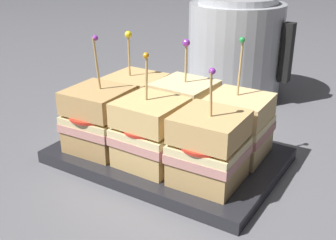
% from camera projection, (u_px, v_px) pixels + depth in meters
% --- Properties ---
extents(ground_plane, '(6.00, 6.00, 0.00)m').
position_uv_depth(ground_plane, '(168.00, 161.00, 0.64)').
color(ground_plane, slate).
extents(serving_platter, '(0.33, 0.22, 0.02)m').
position_uv_depth(serving_platter, '(168.00, 155.00, 0.64)').
color(serving_platter, '#232328').
rests_on(serving_platter, ground_plane).
extents(sandwich_front_left, '(0.09, 0.09, 0.17)m').
position_uv_depth(sandwich_front_left, '(99.00, 119.00, 0.63)').
color(sandwich_front_left, tan).
rests_on(sandwich_front_left, serving_platter).
extents(sandwich_front_center, '(0.09, 0.09, 0.16)m').
position_uv_depth(sandwich_front_center, '(151.00, 133.00, 0.58)').
color(sandwich_front_center, tan).
rests_on(sandwich_front_center, serving_platter).
extents(sandwich_front_right, '(0.09, 0.09, 0.16)m').
position_uv_depth(sandwich_front_right, '(209.00, 149.00, 0.54)').
color(sandwich_front_right, tan).
rests_on(sandwich_front_right, serving_platter).
extents(sandwich_back_left, '(0.09, 0.09, 0.16)m').
position_uv_depth(sandwich_back_left, '(136.00, 102.00, 0.70)').
color(sandwich_back_left, tan).
rests_on(sandwich_back_left, serving_platter).
extents(sandwich_back_center, '(0.09, 0.09, 0.16)m').
position_uv_depth(sandwich_back_center, '(185.00, 111.00, 0.65)').
color(sandwich_back_center, beige).
rests_on(sandwich_back_center, serving_platter).
extents(sandwich_back_right, '(0.09, 0.09, 0.17)m').
position_uv_depth(sandwich_back_right, '(238.00, 126.00, 0.61)').
color(sandwich_back_right, '#DBB77A').
rests_on(sandwich_back_right, serving_platter).
extents(kettle_steel, '(0.22, 0.20, 0.23)m').
position_uv_depth(kettle_steel, '(235.00, 49.00, 0.88)').
color(kettle_steel, '#B7BABF').
rests_on(kettle_steel, ground_plane).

